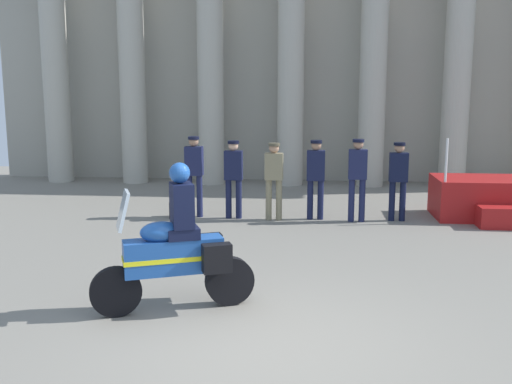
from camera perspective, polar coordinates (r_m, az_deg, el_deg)
The scene contains 11 objects.
ground_plane at distance 6.87m, azimuth 1.25°, elevation -14.28°, with size 28.00×28.00×0.00m, color gray.
colonnade_backdrop at distance 17.76m, azimuth 3.41°, elevation 13.77°, with size 17.81×1.60×7.37m.
reviewing_stand at distance 13.96m, azimuth 22.83°, elevation -0.69°, with size 3.09×1.90×1.77m.
officer_in_row_0 at distance 13.03m, azimuth -5.89°, elevation 2.12°, with size 0.38×0.24×1.75m.
officer_in_row_1 at distance 12.84m, azimuth -2.15°, elevation 1.82°, with size 0.38×0.24×1.68m.
officer_in_row_2 at distance 12.67m, azimuth 1.71°, elevation 1.64°, with size 0.38×0.24×1.64m.
officer_in_row_3 at distance 12.79m, azimuth 5.69°, elevation 1.80°, with size 0.38×0.24×1.70m.
officer_in_row_4 at distance 12.67m, azimuth 9.61°, elevation 1.76°, with size 0.38×0.24×1.74m.
officer_in_row_5 at distance 12.93m, azimuth 13.35°, elevation 1.58°, with size 0.38×0.24×1.66m.
motorcycle_with_rider at distance 7.65m, azimuth -7.32°, elevation -5.45°, with size 1.98×1.02×1.90m.
briefcase_on_ground at distance 13.18m, azimuth -7.88°, elevation -1.62°, with size 0.10×0.32×0.36m, color black.
Camera 1 is at (0.43, -6.24, 2.83)m, focal length 42.15 mm.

